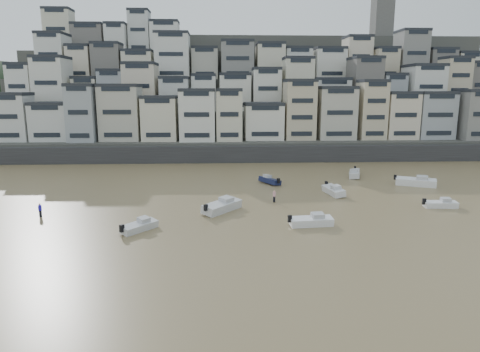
{
  "coord_description": "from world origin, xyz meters",
  "views": [
    {
      "loc": [
        1.46,
        -25.94,
        15.37
      ],
      "look_at": [
        4.02,
        30.0,
        4.0
      ],
      "focal_mm": 32.0,
      "sensor_mm": 36.0,
      "label": 1
    }
  ],
  "objects_px": {
    "boat_e": "(333,189)",
    "boat_j": "(139,225)",
    "boat_h": "(270,180)",
    "boat_d": "(441,203)",
    "boat_i": "(355,172)",
    "boat_g": "(416,180)",
    "person_blue": "(40,210)",
    "person_pink": "(274,196)",
    "boat_c": "(222,205)",
    "boat_a": "(311,220)"
  },
  "relations": [
    {
      "from": "boat_d",
      "to": "boat_c",
      "type": "distance_m",
      "value": 28.94
    },
    {
      "from": "boat_c",
      "to": "boat_g",
      "type": "xyz_separation_m",
      "value": [
        31.49,
        13.41,
        0.02
      ]
    },
    {
      "from": "boat_e",
      "to": "boat_j",
      "type": "height_order",
      "value": "boat_e"
    },
    {
      "from": "boat_h",
      "to": "boat_a",
      "type": "relative_size",
      "value": 0.91
    },
    {
      "from": "boat_e",
      "to": "boat_a",
      "type": "xyz_separation_m",
      "value": [
        -6.43,
        -14.71,
        -0.03
      ]
    },
    {
      "from": "boat_d",
      "to": "boat_c",
      "type": "relative_size",
      "value": 0.71
    },
    {
      "from": "boat_i",
      "to": "boat_g",
      "type": "distance_m",
      "value": 10.8
    },
    {
      "from": "boat_d",
      "to": "boat_g",
      "type": "height_order",
      "value": "boat_g"
    },
    {
      "from": "boat_e",
      "to": "person_blue",
      "type": "height_order",
      "value": "person_blue"
    },
    {
      "from": "boat_d",
      "to": "boat_c",
      "type": "xyz_separation_m",
      "value": [
        -28.94,
        -0.46,
        0.26
      ]
    },
    {
      "from": "boat_c",
      "to": "boat_g",
      "type": "height_order",
      "value": "boat_g"
    },
    {
      "from": "boat_c",
      "to": "boat_g",
      "type": "relative_size",
      "value": 0.98
    },
    {
      "from": "boat_i",
      "to": "person_blue",
      "type": "xyz_separation_m",
      "value": [
        -46.09,
        -22.41,
        0.07
      ]
    },
    {
      "from": "boat_i",
      "to": "person_pink",
      "type": "distance_m",
      "value": 23.54
    },
    {
      "from": "person_pink",
      "to": "boat_i",
      "type": "bearing_deg",
      "value": 45.35
    },
    {
      "from": "boat_c",
      "to": "boat_j",
      "type": "distance_m",
      "value": 11.74
    },
    {
      "from": "boat_g",
      "to": "boat_i",
      "type": "bearing_deg",
      "value": 159.71
    },
    {
      "from": "person_blue",
      "to": "boat_i",
      "type": "bearing_deg",
      "value": 25.93
    },
    {
      "from": "boat_e",
      "to": "boat_g",
      "type": "bearing_deg",
      "value": 99.56
    },
    {
      "from": "boat_d",
      "to": "boat_e",
      "type": "bearing_deg",
      "value": 150.31
    },
    {
      "from": "boat_a",
      "to": "person_blue",
      "type": "height_order",
      "value": "person_blue"
    },
    {
      "from": "boat_g",
      "to": "person_pink",
      "type": "xyz_separation_m",
      "value": [
        -24.23,
        -9.16,
        -0.05
      ]
    },
    {
      "from": "boat_d",
      "to": "person_pink",
      "type": "height_order",
      "value": "person_pink"
    },
    {
      "from": "boat_i",
      "to": "person_pink",
      "type": "xyz_separation_m",
      "value": [
        -16.54,
        -16.74,
        0.07
      ]
    },
    {
      "from": "boat_d",
      "to": "boat_a",
      "type": "relative_size",
      "value": 0.87
    },
    {
      "from": "boat_c",
      "to": "boat_h",
      "type": "bearing_deg",
      "value": 13.36
    },
    {
      "from": "boat_j",
      "to": "person_pink",
      "type": "bearing_deg",
      "value": -14.24
    },
    {
      "from": "boat_e",
      "to": "boat_g",
      "type": "height_order",
      "value": "boat_g"
    },
    {
      "from": "person_pink",
      "to": "boat_j",
      "type": "bearing_deg",
      "value": -144.91
    },
    {
      "from": "boat_e",
      "to": "boat_d",
      "type": "distance_m",
      "value": 14.58
    },
    {
      "from": "boat_j",
      "to": "boat_d",
      "type": "bearing_deg",
      "value": -37.81
    },
    {
      "from": "boat_d",
      "to": "boat_g",
      "type": "relative_size",
      "value": 0.7
    },
    {
      "from": "boat_h",
      "to": "boat_g",
      "type": "xyz_separation_m",
      "value": [
        23.49,
        -2.8,
        0.25
      ]
    },
    {
      "from": "boat_h",
      "to": "person_blue",
      "type": "distance_m",
      "value": 35.04
    },
    {
      "from": "boat_j",
      "to": "person_pink",
      "type": "height_order",
      "value": "person_pink"
    },
    {
      "from": "boat_i",
      "to": "person_blue",
      "type": "relative_size",
      "value": 3.38
    },
    {
      "from": "person_pink",
      "to": "boat_e",
      "type": "bearing_deg",
      "value": 23.31
    },
    {
      "from": "boat_d",
      "to": "boat_h",
      "type": "bearing_deg",
      "value": 145.8
    },
    {
      "from": "boat_c",
      "to": "person_pink",
      "type": "bearing_deg",
      "value": -20.07
    },
    {
      "from": "boat_h",
      "to": "person_blue",
      "type": "relative_size",
      "value": 2.82
    },
    {
      "from": "boat_g",
      "to": "person_pink",
      "type": "height_order",
      "value": "boat_g"
    },
    {
      "from": "person_blue",
      "to": "boat_e",
      "type": "bearing_deg",
      "value": 14.0
    },
    {
      "from": "boat_h",
      "to": "boat_i",
      "type": "bearing_deg",
      "value": -103.69
    },
    {
      "from": "boat_j",
      "to": "boat_i",
      "type": "bearing_deg",
      "value": -8.7
    },
    {
      "from": "boat_h",
      "to": "boat_j",
      "type": "distance_m",
      "value": 29.12
    },
    {
      "from": "boat_d",
      "to": "person_blue",
      "type": "relative_size",
      "value": 2.7
    },
    {
      "from": "boat_a",
      "to": "person_blue",
      "type": "distance_m",
      "value": 32.87
    },
    {
      "from": "boat_d",
      "to": "person_pink",
      "type": "relative_size",
      "value": 2.7
    },
    {
      "from": "person_blue",
      "to": "boat_g",
      "type": "bearing_deg",
      "value": 15.42
    },
    {
      "from": "boat_a",
      "to": "boat_j",
      "type": "bearing_deg",
      "value": 176.61
    }
  ]
}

